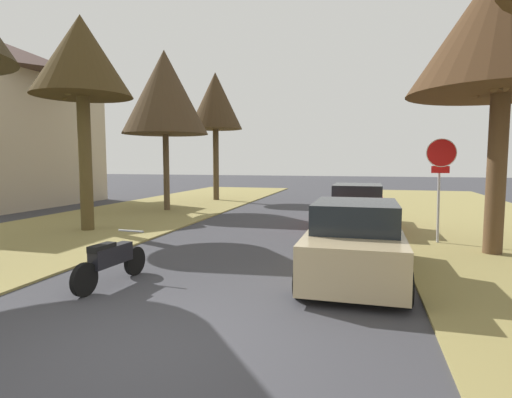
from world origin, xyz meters
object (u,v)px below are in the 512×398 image
street_tree_left_mid_b (165,93)px  parked_sedan_tan (355,242)px  stop_sign_far (441,168)px  street_tree_right_mid_a (505,24)px  street_tree_left_mid_a (81,59)px  parked_motorcycle (111,260)px  parked_sedan_red (357,208)px  street_tree_left_far (215,102)px

street_tree_left_mid_b → parked_sedan_tan: 13.66m
stop_sign_far → street_tree_left_mid_b: 12.75m
street_tree_right_mid_a → street_tree_left_mid_a: size_ratio=1.04×
parked_sedan_tan → street_tree_left_mid_b: bearing=134.2°
stop_sign_far → parked_motorcycle: size_ratio=1.45×
street_tree_left_mid_a → parked_sedan_red: bearing=17.9°
street_tree_right_mid_a → parked_sedan_tan: size_ratio=1.67×
street_tree_right_mid_a → parked_motorcycle: 10.53m
street_tree_left_mid_b → street_tree_left_far: street_tree_left_far is taller
parked_sedan_red → stop_sign_far: bearing=-43.5°
stop_sign_far → street_tree_right_mid_a: (1.11, -1.13, 3.49)m
stop_sign_far → street_tree_left_far: 15.40m
street_tree_left_mid_a → parked_motorcycle: (4.38, -5.12, -5.23)m
street_tree_left_mid_a → street_tree_left_mid_b: size_ratio=0.95×
parked_sedan_tan → parked_sedan_red: (-0.05, 6.17, 0.00)m
stop_sign_far → street_tree_right_mid_a: size_ratio=0.40×
street_tree_left_mid_b → parked_sedan_tan: bearing=-45.8°
street_tree_left_mid_a → parked_motorcycle: bearing=-49.4°
stop_sign_far → street_tree_left_mid_a: 11.72m
stop_sign_far → street_tree_left_mid_a: bearing=-176.5°
street_tree_left_mid_a → parked_sedan_red: (8.86, 2.86, -4.99)m
street_tree_left_far → parked_sedan_tan: street_tree_left_far is taller
street_tree_left_mid_a → parked_motorcycle: size_ratio=3.45×
parked_sedan_tan → parked_motorcycle: parked_sedan_tan is taller
stop_sign_far → parked_sedan_tan: bearing=-119.4°
street_tree_left_far → street_tree_right_mid_a: bearing=-44.8°
stop_sign_far → street_tree_left_mid_a: (-11.15, -0.68, 3.53)m
street_tree_left_mid_b → parked_sedan_red: (8.87, -2.99, -4.82)m
street_tree_left_mid_a → parked_sedan_red: 10.56m
street_tree_right_mid_a → street_tree_left_far: size_ratio=0.99×
street_tree_left_far → stop_sign_far: bearing=-44.7°
street_tree_left_mid_b → stop_sign_far: bearing=-24.8°
parked_sedan_tan → parked_motorcycle: bearing=-158.3°
parked_sedan_tan → parked_motorcycle: (-4.53, -1.81, -0.24)m
street_tree_left_mid_a → street_tree_left_far: bearing=87.4°
parked_sedan_red → street_tree_left_far: bearing=135.0°
street_tree_left_mid_b → street_tree_left_far: (0.53, 5.36, 0.29)m
parked_motorcycle → street_tree_left_mid_a: bearing=130.6°
street_tree_right_mid_a → parked_sedan_red: bearing=135.7°
street_tree_left_mid_b → street_tree_left_far: size_ratio=0.99×
street_tree_left_mid_a → parked_sedan_tan: bearing=-20.4°
stop_sign_far → parked_sedan_red: bearing=136.5°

